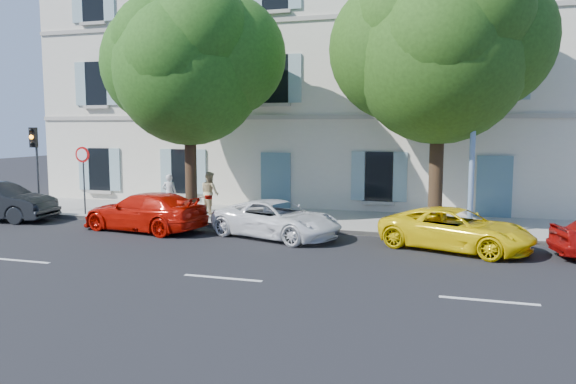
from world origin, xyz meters
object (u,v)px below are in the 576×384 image
(tree_left, at_px, (189,70))
(road_sign, at_px, (83,166))
(car_red_coupe, at_px, (145,212))
(tree_right, at_px, (439,57))
(street_lamp, at_px, (475,77))
(pedestrian_a, at_px, (169,193))
(car_yellow_supercar, at_px, (456,229))
(traffic_light, at_px, (35,151))
(pedestrian_b, at_px, (210,193))
(car_white_coupe, at_px, (277,219))

(tree_left, height_order, road_sign, tree_left)
(road_sign, bearing_deg, car_red_coupe, -24.64)
(car_red_coupe, bearing_deg, tree_right, 114.39)
(car_red_coupe, relative_size, street_lamp, 0.52)
(tree_left, xyz_separation_m, street_lamp, (9.95, -0.34, -0.53))
(pedestrian_a, bearing_deg, tree_left, 121.38)
(car_red_coupe, relative_size, tree_right, 0.51)
(car_yellow_supercar, relative_size, traffic_light, 1.29)
(tree_left, height_order, street_lamp, street_lamp)
(tree_right, relative_size, road_sign, 3.36)
(car_red_coupe, relative_size, pedestrian_a, 2.95)
(road_sign, bearing_deg, pedestrian_a, 24.11)
(car_yellow_supercar, relative_size, road_sign, 1.65)
(street_lamp, bearing_deg, pedestrian_b, 169.91)
(car_yellow_supercar, distance_m, traffic_light, 16.58)
(tree_left, relative_size, tree_right, 0.95)
(tree_left, distance_m, road_sign, 5.83)
(tree_left, relative_size, road_sign, 3.20)
(tree_left, bearing_deg, road_sign, -177.56)
(tree_right, xyz_separation_m, pedestrian_a, (-10.39, 0.40, -4.98))
(car_yellow_supercar, bearing_deg, tree_left, 97.49)
(traffic_light, distance_m, road_sign, 2.29)
(pedestrian_a, xyz_separation_m, pedestrian_b, (1.67, 0.26, 0.06))
(car_red_coupe, height_order, car_yellow_supercar, car_red_coupe)
(traffic_light, height_order, pedestrian_a, traffic_light)
(car_white_coupe, distance_m, pedestrian_a, 6.25)
(car_red_coupe, distance_m, car_white_coupe, 4.79)
(car_yellow_supercar, bearing_deg, street_lamp, 5.22)
(car_white_coupe, bearing_deg, tree_right, -44.43)
(car_white_coupe, height_order, traffic_light, traffic_light)
(tree_right, height_order, road_sign, tree_right)
(tree_left, height_order, traffic_light, tree_left)
(street_lamp, bearing_deg, tree_right, 135.95)
(car_white_coupe, distance_m, traffic_light, 11.06)
(pedestrian_b, bearing_deg, tree_right, -148.14)
(car_white_coupe, xyz_separation_m, traffic_light, (-10.77, 1.51, 2.02))
(street_lamp, relative_size, pedestrian_a, 5.64)
(pedestrian_a, bearing_deg, car_yellow_supercar, 142.03)
(tree_left, relative_size, pedestrian_b, 5.08)
(street_lamp, bearing_deg, car_white_coupe, -166.76)
(pedestrian_b, bearing_deg, tree_left, 122.28)
(road_sign, height_order, pedestrian_b, road_sign)
(car_red_coupe, height_order, pedestrian_b, pedestrian_b)
(tree_left, height_order, pedestrian_a, tree_left)
(car_red_coupe, relative_size, road_sign, 1.72)
(car_white_coupe, bearing_deg, road_sign, 97.98)
(car_yellow_supercar, xyz_separation_m, street_lamp, (0.39, 1.61, 4.52))
(car_red_coupe, height_order, traffic_light, traffic_light)
(car_yellow_supercar, bearing_deg, car_red_coupe, 108.87)
(car_yellow_supercar, distance_m, pedestrian_b, 10.04)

